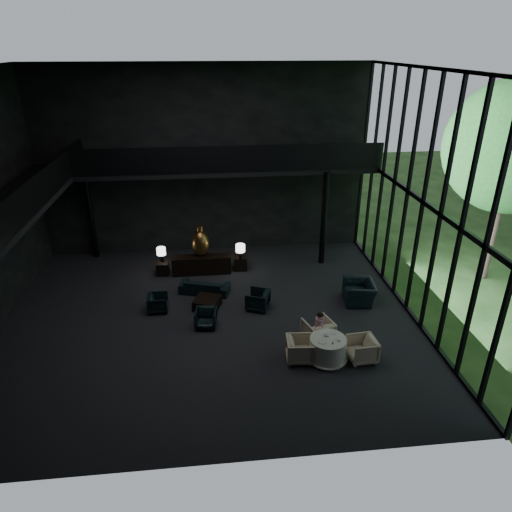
{
  "coord_description": "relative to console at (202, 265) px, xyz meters",
  "views": [
    {
      "loc": [
        0.09,
        -13.38,
        8.65
      ],
      "look_at": [
        1.58,
        0.5,
        2.1
      ],
      "focal_mm": 32.0,
      "sensor_mm": 36.0,
      "label": 1
    }
  ],
  "objects": [
    {
      "name": "plate_b",
      "position": [
        3.94,
        -5.84,
        0.38
      ],
      "size": [
        0.23,
        0.23,
        0.02
      ],
      "primitive_type": "cylinder",
      "rotation": [
        0.0,
        0.0,
        0.02
      ],
      "color": "white",
      "rests_on": "dining_table"
    },
    {
      "name": "lounge_armchair_east",
      "position": [
        1.98,
        -3.0,
        0.0
      ],
      "size": [
        0.93,
        0.95,
        0.77
      ],
      "primitive_type": "imported",
      "rotation": [
        0.0,
        0.0,
        -1.96
      ],
      "color": "black",
      "rests_on": "floor"
    },
    {
      "name": "table_lamp_left",
      "position": [
        -1.6,
        0.15,
        0.59
      ],
      "size": [
        0.37,
        0.37,
        0.61
      ],
      "color": "black",
      "rests_on": "side_table_left"
    },
    {
      "name": "mezzanine_left",
      "position": [
        -5.67,
        -3.54,
        3.62
      ],
      "size": [
        2.0,
        12.0,
        0.25
      ],
      "primitive_type": "cube",
      "color": "black",
      "rests_on": "wall_left"
    },
    {
      "name": "column_ne",
      "position": [
        5.13,
        0.46,
        1.62
      ],
      "size": [
        0.24,
        0.24,
        4.0
      ],
      "primitive_type": "cylinder",
      "color": "black",
      "rests_on": "floor"
    },
    {
      "name": "saucer",
      "position": [
        3.94,
        -6.19,
        0.38
      ],
      "size": [
        0.16,
        0.16,
        0.01
      ],
      "primitive_type": "cylinder",
      "rotation": [
        0.0,
        0.0,
        -0.22
      ],
      "color": "white",
      "rests_on": "dining_table"
    },
    {
      "name": "coffee_cup",
      "position": [
        4.01,
        -6.27,
        0.41
      ],
      "size": [
        0.11,
        0.11,
        0.06
      ],
      "primitive_type": "cylinder",
      "rotation": [
        0.0,
        0.0,
        0.42
      ],
      "color": "white",
      "rests_on": "saucer"
    },
    {
      "name": "window_armchair",
      "position": [
        5.72,
        -2.92,
        0.21
      ],
      "size": [
        1.02,
        1.44,
        1.18
      ],
      "primitive_type": "imported",
      "rotation": [
        0.0,
        0.0,
        -1.68
      ],
      "color": "black",
      "rests_on": "floor"
    },
    {
      "name": "railing_left",
      "position": [
        -4.67,
        -3.54,
        4.22
      ],
      "size": [
        0.06,
        12.0,
        1.0
      ],
      "primitive_type": "cube",
      "color": "black",
      "rests_on": "mezzanine_left"
    },
    {
      "name": "lounge_armchair_west",
      "position": [
        -1.54,
        -2.78,
        -0.06
      ],
      "size": [
        0.58,
        0.62,
        0.63
      ],
      "primitive_type": "imported",
      "rotation": [
        0.0,
        0.0,
        1.59
      ],
      "color": "black",
      "rests_on": "floor"
    },
    {
      "name": "sofa",
      "position": [
        0.1,
        -1.65,
        -0.05
      ],
      "size": [
        1.73,
        0.94,
        0.65
      ],
      "primitive_type": "imported",
      "rotation": [
        0.0,
        0.0,
        2.85
      ],
      "color": "black",
      "rests_on": "floor"
    },
    {
      "name": "mezzanine_back",
      "position": [
        1.33,
        1.46,
        3.62
      ],
      "size": [
        12.0,
        2.0,
        0.25
      ],
      "primitive_type": "cube",
      "color": "black",
      "rests_on": "wall_back"
    },
    {
      "name": "lounge_armchair_south",
      "position": [
        0.14,
        -3.96,
        -0.06
      ],
      "size": [
        0.69,
        0.65,
        0.63
      ],
      "primitive_type": "imported",
      "rotation": [
        0.0,
        0.0,
        -0.13
      ],
      "color": "black",
      "rests_on": "floor"
    },
    {
      "name": "cereal_bowl",
      "position": [
        3.71,
        -5.97,
        0.41
      ],
      "size": [
        0.16,
        0.16,
        0.08
      ],
      "primitive_type": "ellipsoid",
      "color": "white",
      "rests_on": "dining_table"
    },
    {
      "name": "bronze_urn",
      "position": [
        0.0,
        0.11,
        0.93
      ],
      "size": [
        0.7,
        0.7,
        1.3
      ],
      "color": "#9A6436",
      "rests_on": "console"
    },
    {
      "name": "floor",
      "position": [
        0.33,
        -3.54,
        -0.38
      ],
      "size": [
        14.0,
        12.0,
        0.02
      ],
      "primitive_type": "cube",
      "color": "black",
      "rests_on": "ground"
    },
    {
      "name": "railing_back",
      "position": [
        1.33,
        0.46,
        4.22
      ],
      "size": [
        12.0,
        0.06,
        1.0
      ],
      "primitive_type": "cube",
      "color": "black",
      "rests_on": "mezzanine_back"
    },
    {
      "name": "ceiling",
      "position": [
        0.33,
        -3.54,
        7.62
      ],
      "size": [
        14.0,
        12.0,
        0.02
      ],
      "primitive_type": "cube",
      "color": "black",
      "rests_on": "ground"
    },
    {
      "name": "table_lamp_right",
      "position": [
        1.6,
        -0.03,
        0.66
      ],
      "size": [
        0.38,
        0.38,
        0.63
      ],
      "color": "black",
      "rests_on": "side_table_right"
    },
    {
      "name": "cream_pot",
      "position": [
        3.79,
        -6.38,
        0.4
      ],
      "size": [
        0.07,
        0.07,
        0.06
      ],
      "primitive_type": "cylinder",
      "rotation": [
        0.0,
        0.0,
        0.3
      ],
      "color": "#99999E",
      "rests_on": "dining_table"
    },
    {
      "name": "dining_chair_north",
      "position": [
        3.66,
        -5.18,
        0.1
      ],
      "size": [
        1.15,
        1.11,
        0.95
      ],
      "primitive_type": "imported",
      "rotation": [
        0.0,
        0.0,
        3.45
      ],
      "color": "beige",
      "rests_on": "floor"
    },
    {
      "name": "dining_chair_east",
      "position": [
        4.75,
        -6.22,
        0.04
      ],
      "size": [
        0.82,
        0.87,
        0.84
      ],
      "primitive_type": "imported",
      "rotation": [
        0.0,
        0.0,
        -1.5
      ],
      "color": "beige",
      "rests_on": "floor"
    },
    {
      "name": "wall_front",
      "position": [
        0.33,
        -9.54,
        3.62
      ],
      "size": [
        14.0,
        0.04,
        8.0
      ],
      "primitive_type": "cube",
      "color": "black",
      "rests_on": "ground"
    },
    {
      "name": "side_table_left",
      "position": [
        -1.6,
        0.06,
        -0.11
      ],
      "size": [
        0.48,
        0.48,
        0.53
      ],
      "primitive_type": "cube",
      "color": "black",
      "rests_on": "floor"
    },
    {
      "name": "child",
      "position": [
        3.69,
        -5.19,
        0.38
      ],
      "size": [
        0.29,
        0.29,
        0.62
      ],
      "rotation": [
        0.0,
        0.0,
        3.14
      ],
      "color": "#EB9FB5",
      "rests_on": "dining_chair_north"
    },
    {
      "name": "curtain_wall",
      "position": [
        7.28,
        -3.54,
        3.62
      ],
      "size": [
        0.2,
        12.0,
        8.0
      ],
      "primitive_type": null,
      "color": "black",
      "rests_on": "ground"
    },
    {
      "name": "side_table_right",
      "position": [
        1.6,
        0.2,
        -0.09
      ],
      "size": [
        0.53,
        0.53,
        0.58
      ],
      "primitive_type": "cube",
      "color": "black",
      "rests_on": "floor"
    },
    {
      "name": "plate_a",
      "position": [
        3.51,
        -6.24,
        0.38
      ],
      "size": [
        0.32,
        0.32,
        0.02
      ],
      "primitive_type": "cylinder",
      "rotation": [
        0.0,
        0.0,
        0.27
      ],
      "color": "white",
      "rests_on": "dining_table"
    },
    {
      "name": "tree_near",
      "position": [
        11.33,
        -1.54,
        4.85
      ],
      "size": [
        4.8,
        4.8,
        7.65
      ],
      "color": "#382D23",
      "rests_on": "garden_ground"
    },
    {
      "name": "wall_back",
      "position": [
        0.33,
        2.46,
        3.62
      ],
      "size": [
        14.0,
        0.04,
        8.0
      ],
      "primitive_type": "cube",
      "color": "black",
      "rests_on": "ground"
    },
    {
      "name": "dining_table",
      "position": [
        3.73,
        -6.12,
        -0.05
      ],
      "size": [
        1.23,
        1.23,
        0.75
      ],
      "color": "white",
      "rests_on": "floor"
    },
    {
      "name": "column_nw",
      "position": [
        -4.67,
        2.16,
        1.62
      ],
      "size": [
        0.24,
        0.24,
        4.0
      ],
      "primitive_type": "cylinder",
      "color": "black",
      "rests_on": "floor"
    },
    {
      "name": "console",
      "position": [
        0.0,
        0.0,
        0.0
      ],
      "size": [
        2.39,
        0.54,
        0.76
      ],
      "primitive_type": "cube",
      "color": "black",
      "rests_on": "floor"
    },
    {
      "name": "dining_chair_west",
      "position": [
        2.91,
        -6.02,
        0.04
      ],
      "size": [
        0.82,
        0.87,
        0.84
      ],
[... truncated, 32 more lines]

